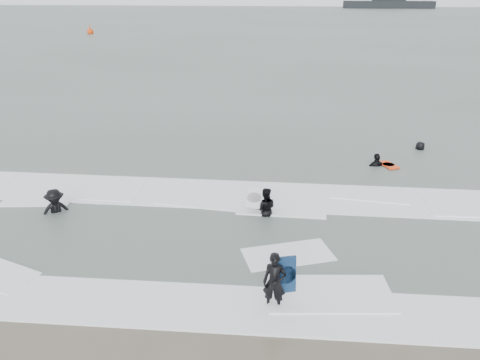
# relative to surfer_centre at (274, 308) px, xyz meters

# --- Properties ---
(ground) EXTENTS (320.00, 320.00, 0.00)m
(ground) POSITION_rel_surfer_centre_xyz_m (-1.39, 0.45, 0.00)
(ground) COLOR brown
(ground) RESTS_ON ground
(sea) EXTENTS (320.00, 320.00, 0.00)m
(sea) POSITION_rel_surfer_centre_xyz_m (-1.39, 80.45, 0.06)
(sea) COLOR #47544C
(sea) RESTS_ON ground
(surfer_centre) EXTENTS (0.62, 0.45, 1.57)m
(surfer_centre) POSITION_rel_surfer_centre_xyz_m (0.00, 0.00, 0.00)
(surfer_centre) COLOR black
(surfer_centre) RESTS_ON ground
(surfer_wading) EXTENTS (0.80, 0.64, 1.57)m
(surfer_wading) POSITION_rel_surfer_centre_xyz_m (-0.47, 5.00, 0.00)
(surfer_wading) COLOR black
(surfer_wading) RESTS_ON ground
(surfer_breaker) EXTENTS (1.33, 1.17, 1.79)m
(surfer_breaker) POSITION_rel_surfer_centre_xyz_m (-7.70, 4.36, 0.00)
(surfer_breaker) COLOR black
(surfer_breaker) RESTS_ON ground
(surfer_right_near) EXTENTS (1.11, 0.71, 1.75)m
(surfer_right_near) POSITION_rel_surfer_centre_xyz_m (4.16, 10.15, 0.00)
(surfer_right_near) COLOR black
(surfer_right_near) RESTS_ON ground
(surfer_right_far) EXTENTS (0.92, 0.82, 1.58)m
(surfer_right_far) POSITION_rel_surfer_centre_xyz_m (6.60, 12.57, 0.00)
(surfer_right_far) COLOR black
(surfer_right_far) RESTS_ON ground
(surf_foam) EXTENTS (30.03, 9.06, 0.09)m
(surf_foam) POSITION_rel_surfer_centre_xyz_m (-1.39, 4.15, 0.04)
(surf_foam) COLOR white
(surf_foam) RESTS_ON ground
(bodyboards) EXTENTS (6.23, 10.57, 1.25)m
(bodyboards) POSITION_rel_surfer_centre_xyz_m (1.37, 5.25, 0.50)
(bodyboards) COLOR #0E2444
(bodyboards) RESTS_ON ground
(buoy) EXTENTS (1.00, 1.00, 1.65)m
(buoy) POSITION_rel_surfer_centre_xyz_m (-30.76, 63.93, 0.42)
(buoy) COLOR red
(buoy) RESTS_ON ground
(vessel_horizon) EXTENTS (27.50, 4.91, 3.73)m
(vessel_horizon) POSITION_rel_surfer_centre_xyz_m (30.74, 150.40, 1.39)
(vessel_horizon) COLOR black
(vessel_horizon) RESTS_ON ground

